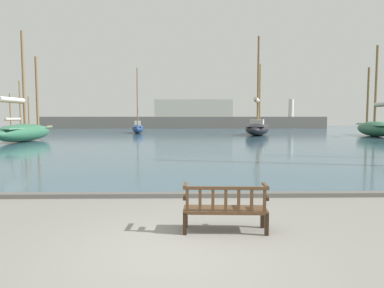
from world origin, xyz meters
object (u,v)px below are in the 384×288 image
(sailboat_outer_port, at_px, (24,131))
(sailboat_far_port, at_px, (375,127))
(park_bench, at_px, (225,208))
(sailboat_centre_channel, at_px, (138,127))
(sailboat_mid_starboard, at_px, (257,127))
(sailboat_outer_starboard, at_px, (20,131))

(sailboat_outer_port, relative_size, sailboat_far_port, 0.87)
(park_bench, bearing_deg, sailboat_far_port, 56.94)
(sailboat_far_port, distance_m, sailboat_centre_channel, 29.28)
(sailboat_mid_starboard, distance_m, sailboat_outer_starboard, 28.44)
(sailboat_outer_port, xyz_separation_m, sailboat_outer_starboard, (-5.32, 10.37, -0.38))
(park_bench, height_order, sailboat_far_port, sailboat_far_port)
(sailboat_far_port, bearing_deg, sailboat_outer_starboard, 176.31)
(sailboat_outer_port, distance_m, sailboat_mid_starboard, 25.52)
(sailboat_outer_port, height_order, sailboat_far_port, sailboat_far_port)
(sailboat_centre_channel, distance_m, sailboat_mid_starboard, 16.21)
(park_bench, relative_size, sailboat_outer_port, 0.17)
(park_bench, height_order, sailboat_outer_starboard, sailboat_outer_starboard)
(sailboat_centre_channel, relative_size, sailboat_mid_starboard, 0.74)
(sailboat_mid_starboard, bearing_deg, sailboat_outer_starboard, -179.14)
(park_bench, height_order, sailboat_mid_starboard, sailboat_mid_starboard)
(park_bench, distance_m, sailboat_outer_port, 28.53)
(sailboat_outer_starboard, bearing_deg, sailboat_centre_channel, 23.87)
(park_bench, distance_m, sailboat_centre_channel, 41.05)
(sailboat_centre_channel, bearing_deg, park_bench, -79.83)
(sailboat_outer_port, distance_m, sailboat_outer_starboard, 11.66)
(park_bench, relative_size, sailboat_outer_starboard, 0.25)
(park_bench, distance_m, sailboat_outer_starboard, 40.15)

